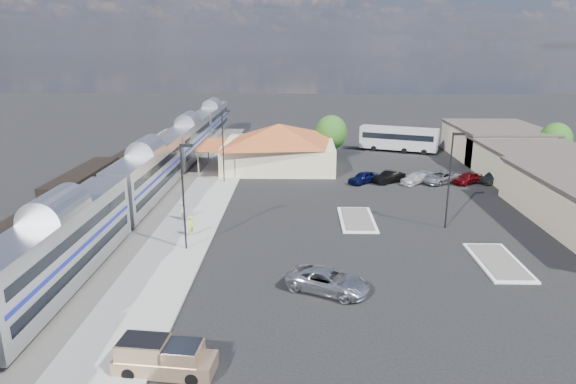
{
  "coord_description": "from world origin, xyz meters",
  "views": [
    {
      "loc": [
        -1.6,
        -45.47,
        16.37
      ],
      "look_at": [
        -2.73,
        2.09,
        2.8
      ],
      "focal_mm": 32.0,
      "sensor_mm": 36.0,
      "label": 1
    }
  ],
  "objects_px": {
    "station_depot": "(278,146)",
    "coach_bus": "(399,138)",
    "suv": "(328,281)",
    "pickup_truck": "(165,358)"
  },
  "relations": [
    {
      "from": "pickup_truck",
      "to": "coach_bus",
      "type": "distance_m",
      "value": 62.76
    },
    {
      "from": "coach_bus",
      "to": "suv",
      "type": "bearing_deg",
      "value": -174.68
    },
    {
      "from": "suv",
      "to": "coach_bus",
      "type": "bearing_deg",
      "value": 9.76
    },
    {
      "from": "station_depot",
      "to": "suv",
      "type": "xyz_separation_m",
      "value": [
        4.97,
        -37.17,
        -2.33
      ]
    },
    {
      "from": "pickup_truck",
      "to": "coach_bus",
      "type": "relative_size",
      "value": 0.43
    },
    {
      "from": "suv",
      "to": "pickup_truck",
      "type": "bearing_deg",
      "value": 161.74
    },
    {
      "from": "suv",
      "to": "coach_bus",
      "type": "height_order",
      "value": "coach_bus"
    },
    {
      "from": "station_depot",
      "to": "suv",
      "type": "height_order",
      "value": "station_depot"
    },
    {
      "from": "pickup_truck",
      "to": "coach_bus",
      "type": "bearing_deg",
      "value": -15.46
    },
    {
      "from": "station_depot",
      "to": "coach_bus",
      "type": "distance_m",
      "value": 22.25
    }
  ]
}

